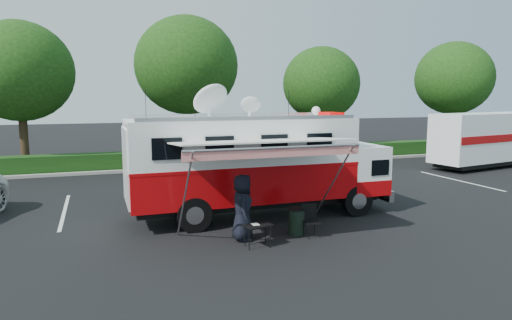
% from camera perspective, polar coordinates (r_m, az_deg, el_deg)
% --- Properties ---
extents(ground_plane, '(120.00, 120.00, 0.00)m').
position_cam_1_polar(ground_plane, '(16.00, 0.60, -6.99)').
color(ground_plane, black).
rests_on(ground_plane, ground).
extents(back_border, '(60.00, 6.14, 8.87)m').
position_cam_1_polar(back_border, '(28.19, -6.29, 9.71)').
color(back_border, '#9E998E').
rests_on(back_border, ground_plane).
extents(stall_lines, '(24.12, 5.50, 0.01)m').
position_cam_1_polar(stall_lines, '(18.63, -4.02, -4.84)').
color(stall_lines, silver).
rests_on(stall_lines, ground_plane).
extents(command_truck, '(9.06, 2.49, 4.35)m').
position_cam_1_polar(command_truck, '(15.60, 0.34, -0.39)').
color(command_truck, black).
rests_on(command_truck, ground_plane).
extents(awning, '(4.94, 2.56, 2.99)m').
position_cam_1_polar(awning, '(12.79, 0.84, 1.99)').
color(awning, silver).
rests_on(awning, ground_plane).
extents(person, '(0.83, 1.06, 1.93)m').
position_cam_1_polar(person, '(13.43, -1.69, -9.95)').
color(person, black).
rests_on(person, ground_plane).
extents(folding_table, '(0.86, 0.71, 0.64)m').
position_cam_1_polar(folding_table, '(12.67, 0.19, -8.28)').
color(folding_table, black).
rests_on(folding_table, ground_plane).
extents(folding_chair, '(0.55, 0.57, 0.95)m').
position_cam_1_polar(folding_chair, '(13.74, 6.81, -7.14)').
color(folding_chair, black).
rests_on(folding_chair, ground_plane).
extents(trash_bin, '(0.53, 0.53, 0.80)m').
position_cam_1_polar(trash_bin, '(13.90, 5.11, -7.62)').
color(trash_bin, black).
rests_on(trash_bin, ground_plane).
extents(semi_trailer, '(10.47, 3.92, 3.16)m').
position_cam_1_polar(semi_trailer, '(30.83, 28.24, 2.45)').
color(semi_trailer, white).
rests_on(semi_trailer, ground_plane).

